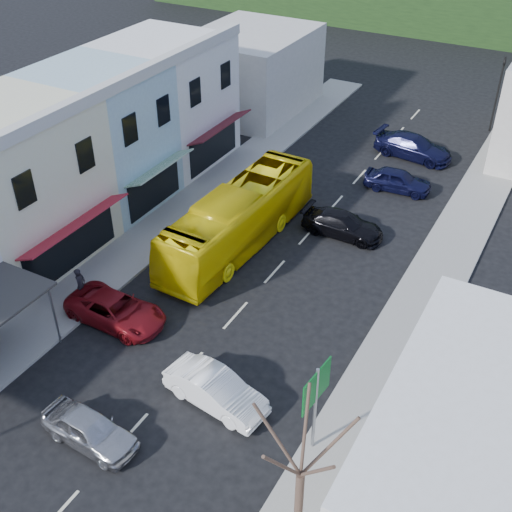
{
  "coord_description": "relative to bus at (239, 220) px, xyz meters",
  "views": [
    {
      "loc": [
        12.1,
        -15.94,
        19.57
      ],
      "look_at": [
        0.0,
        6.0,
        2.2
      ],
      "focal_mm": 45.0,
      "sensor_mm": 36.0,
      "label": 1
    }
  ],
  "objects": [
    {
      "name": "ground",
      "position": [
        2.9,
        -9.36,
        -1.55
      ],
      "size": [
        120.0,
        120.0,
        0.0
      ],
      "primitive_type": "plane",
      "color": "black",
      "rests_on": "ground"
    },
    {
      "name": "sidewalk_left",
      "position": [
        -4.6,
        0.64,
        -1.48
      ],
      "size": [
        3.0,
        52.0,
        0.15
      ],
      "primitive_type": "cube",
      "color": "gray",
      "rests_on": "ground"
    },
    {
      "name": "sidewalk_right",
      "position": [
        10.4,
        0.64,
        -1.48
      ],
      "size": [
        3.0,
        52.0,
        0.15
      ],
      "primitive_type": "cube",
      "color": "gray",
      "rests_on": "ground"
    },
    {
      "name": "shopfront_row",
      "position": [
        -9.59,
        -4.36,
        2.45
      ],
      "size": [
        8.25,
        30.0,
        8.0
      ],
      "color": "silver",
      "rests_on": "ground"
    },
    {
      "name": "distant_block_left",
      "position": [
        -9.1,
        17.64,
        1.45
      ],
      "size": [
        8.0,
        10.0,
        6.0
      ],
      "primitive_type": "cube",
      "color": "#B7B2A8",
      "rests_on": "ground"
    },
    {
      "name": "bus",
      "position": [
        0.0,
        0.0,
        0.0
      ],
      "size": [
        2.89,
        11.68,
        3.1
      ],
      "primitive_type": "imported",
      "rotation": [
        0.0,
        0.0,
        -0.03
      ],
      "color": "yellow",
      "rests_on": "ground"
    },
    {
      "name": "car_silver",
      "position": [
        1.88,
        -14.36,
        -0.85
      ],
      "size": [
        4.49,
        2.04,
        1.4
      ],
      "primitive_type": "imported",
      "rotation": [
        0.0,
        0.0,
        1.52
      ],
      "color": "#AAAAAF",
      "rests_on": "ground"
    },
    {
      "name": "car_white",
      "position": [
        4.98,
        -10.45,
        -0.85
      ],
      "size": [
        4.6,
        2.37,
        1.4
      ],
      "primitive_type": "imported",
      "rotation": [
        0.0,
        0.0,
        1.44
      ],
      "color": "white",
      "rests_on": "ground"
    },
    {
      "name": "car_red",
      "position": [
        -1.72,
        -8.4,
        -0.85
      ],
      "size": [
        4.65,
        2.02,
        1.4
      ],
      "primitive_type": "imported",
      "rotation": [
        0.0,
        0.0,
        1.54
      ],
      "color": "maroon",
      "rests_on": "ground"
    },
    {
      "name": "car_black_near",
      "position": [
        4.57,
        3.61,
        -0.85
      ],
      "size": [
        4.51,
        1.88,
        1.4
      ],
      "primitive_type": "imported",
      "rotation": [
        0.0,
        0.0,
        1.58
      ],
      "color": "black",
      "rests_on": "ground"
    },
    {
      "name": "car_navy_mid",
      "position": [
        5.6,
        10.06,
        -0.85
      ],
      "size": [
        4.52,
        2.13,
        1.4
      ],
      "primitive_type": "imported",
      "rotation": [
        0.0,
        0.0,
        1.65
      ],
      "color": "black",
      "rests_on": "ground"
    },
    {
      "name": "car_navy_far",
      "position": [
        4.98,
        15.12,
        -0.85
      ],
      "size": [
        4.68,
        2.34,
        1.4
      ],
      "primitive_type": "imported",
      "rotation": [
        0.0,
        0.0,
        1.46
      ],
      "color": "black",
      "rests_on": "ground"
    },
    {
      "name": "pedestrian_left",
      "position": [
        -4.08,
        -8.04,
        -0.55
      ],
      "size": [
        0.55,
        0.69,
        1.7
      ],
      "primitive_type": "imported",
      "rotation": [
        0.0,
        0.0,
        1.85
      ],
      "color": "black",
      "rests_on": "sidewalk_left"
    },
    {
      "name": "direction_sign",
      "position": [
        9.3,
        -10.63,
        0.49
      ],
      "size": [
        0.56,
        1.88,
        4.09
      ],
      "primitive_type": null,
      "rotation": [
        0.0,
        0.0,
        -0.1
      ],
      "color": "#055319",
      "rests_on": "ground"
    },
    {
      "name": "street_tree",
      "position": [
        10.48,
        -14.41,
        2.1
      ],
      "size": [
        3.89,
        3.89,
        7.31
      ],
      "primitive_type": null,
      "rotation": [
        0.0,
        0.0,
        0.38
      ],
      "color": "#3D2B22",
      "rests_on": "ground"
    },
    {
      "name": "traffic_signal",
      "position": [
        8.7,
        22.21,
        1.23
      ],
      "size": [
        0.68,
        1.17,
        5.57
      ],
      "primitive_type": null,
      "rotation": [
        0.0,
        0.0,
        3.2
      ],
      "color": "black",
      "rests_on": "ground"
    }
  ]
}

